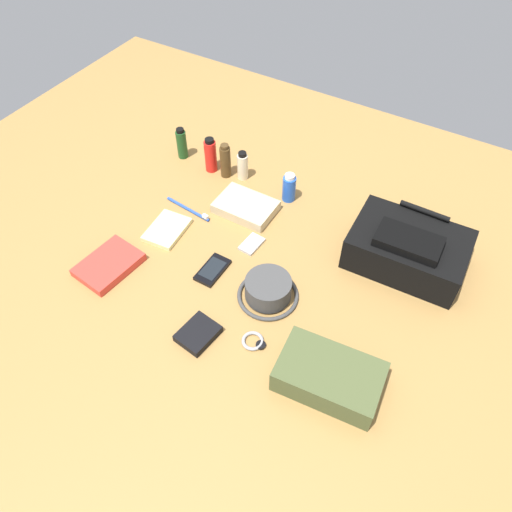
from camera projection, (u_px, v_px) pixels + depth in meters
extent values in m
cube|color=olive|center=(256.00, 267.00, 1.58)|extent=(2.64, 2.02, 0.02)
cube|color=black|center=(407.00, 249.00, 1.53)|extent=(0.36, 0.25, 0.12)
cube|color=black|center=(409.00, 242.00, 1.45)|extent=(0.20, 0.11, 0.03)
cylinder|color=black|center=(425.00, 211.00, 1.54)|extent=(0.16, 0.02, 0.02)
cube|color=#47512D|center=(329.00, 376.00, 1.27)|extent=(0.28, 0.19, 0.08)
cube|color=#394124|center=(342.00, 356.00, 1.35)|extent=(0.26, 0.08, 0.01)
cylinder|color=#404040|center=(268.00, 288.00, 1.46)|extent=(0.14, 0.14, 0.06)
torus|color=#404040|center=(268.00, 295.00, 1.48)|extent=(0.18, 0.18, 0.01)
cylinder|color=#19471E|center=(182.00, 144.00, 1.88)|extent=(0.04, 0.04, 0.11)
cylinder|color=black|center=(180.00, 130.00, 1.83)|extent=(0.03, 0.03, 0.01)
cylinder|color=red|center=(211.00, 156.00, 1.83)|extent=(0.04, 0.04, 0.12)
cylinder|color=black|center=(209.00, 141.00, 1.77)|extent=(0.03, 0.03, 0.01)
cylinder|color=#473319|center=(225.00, 162.00, 1.81)|extent=(0.04, 0.04, 0.12)
cylinder|color=#473319|center=(225.00, 147.00, 1.75)|extent=(0.03, 0.03, 0.01)
cylinder|color=beige|center=(243.00, 167.00, 1.81)|extent=(0.04, 0.04, 0.10)
cylinder|color=black|center=(242.00, 154.00, 1.76)|extent=(0.03, 0.03, 0.01)
cylinder|color=blue|center=(289.00, 189.00, 1.73)|extent=(0.05, 0.05, 0.09)
cylinder|color=silver|center=(290.00, 177.00, 1.69)|extent=(0.03, 0.03, 0.01)
cube|color=red|center=(109.00, 265.00, 1.55)|extent=(0.16, 0.20, 0.03)
cube|color=white|center=(109.00, 265.00, 1.55)|extent=(0.15, 0.20, 0.02)
cube|color=black|center=(213.00, 270.00, 1.55)|extent=(0.07, 0.12, 0.01)
cube|color=black|center=(212.00, 269.00, 1.54)|extent=(0.05, 0.08, 0.00)
cube|color=#B7B7BC|center=(252.00, 244.00, 1.62)|extent=(0.06, 0.09, 0.01)
cylinder|color=silver|center=(249.00, 246.00, 1.61)|extent=(0.03, 0.03, 0.00)
torus|color=#99999E|center=(253.00, 341.00, 1.38)|extent=(0.06, 0.06, 0.01)
cylinder|color=black|center=(261.00, 345.00, 1.37)|extent=(0.03, 0.03, 0.01)
cylinder|color=blue|center=(188.00, 209.00, 1.73)|extent=(0.19, 0.03, 0.01)
cube|color=white|center=(205.00, 216.00, 1.69)|extent=(0.02, 0.01, 0.01)
cube|color=black|center=(198.00, 334.00, 1.39)|extent=(0.10, 0.12, 0.02)
cube|color=beige|center=(167.00, 230.00, 1.66)|extent=(0.12, 0.16, 0.02)
cube|color=#C6B289|center=(246.00, 207.00, 1.71)|extent=(0.20, 0.14, 0.04)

